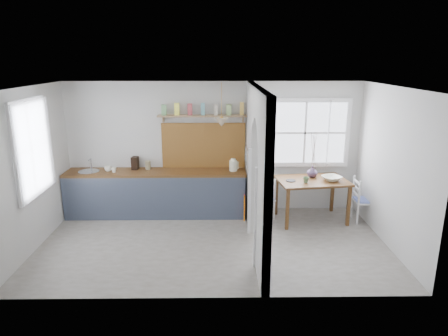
{
  "coord_description": "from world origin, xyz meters",
  "views": [
    {
      "loc": [
        0.1,
        -6.17,
        3.02
      ],
      "look_at": [
        0.18,
        0.38,
        1.21
      ],
      "focal_mm": 32.0,
      "sensor_mm": 36.0,
      "label": 1
    }
  ],
  "objects_px": {
    "chair_right": "(365,200)",
    "dining_table": "(311,200)",
    "chair_left": "(262,198)",
    "kettle": "(233,165)",
    "vase": "(312,172)"
  },
  "relations": [
    {
      "from": "chair_left",
      "to": "kettle",
      "type": "xyz_separation_m",
      "value": [
        -0.56,
        0.22,
        0.61
      ]
    },
    {
      "from": "chair_left",
      "to": "kettle",
      "type": "bearing_deg",
      "value": -136.15
    },
    {
      "from": "dining_table",
      "to": "kettle",
      "type": "bearing_deg",
      "value": 160.23
    },
    {
      "from": "dining_table",
      "to": "kettle",
      "type": "distance_m",
      "value": 1.64
    },
    {
      "from": "chair_left",
      "to": "vase",
      "type": "bearing_deg",
      "value": 71.34
    },
    {
      "from": "dining_table",
      "to": "vase",
      "type": "relative_size",
      "value": 5.98
    },
    {
      "from": "kettle",
      "to": "vase",
      "type": "xyz_separation_m",
      "value": [
        1.52,
        -0.13,
        -0.11
      ]
    },
    {
      "from": "chair_right",
      "to": "vase",
      "type": "relative_size",
      "value": 3.95
    },
    {
      "from": "kettle",
      "to": "vase",
      "type": "distance_m",
      "value": 1.53
    },
    {
      "from": "chair_right",
      "to": "dining_table",
      "type": "bearing_deg",
      "value": 86.99
    },
    {
      "from": "kettle",
      "to": "vase",
      "type": "bearing_deg",
      "value": -27.09
    },
    {
      "from": "dining_table",
      "to": "chair_left",
      "type": "relative_size",
      "value": 1.57
    },
    {
      "from": "kettle",
      "to": "chair_left",
      "type": "bearing_deg",
      "value": -44.03
    },
    {
      "from": "dining_table",
      "to": "vase",
      "type": "distance_m",
      "value": 0.55
    },
    {
      "from": "vase",
      "to": "chair_right",
      "type": "bearing_deg",
      "value": -14.92
    }
  ]
}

